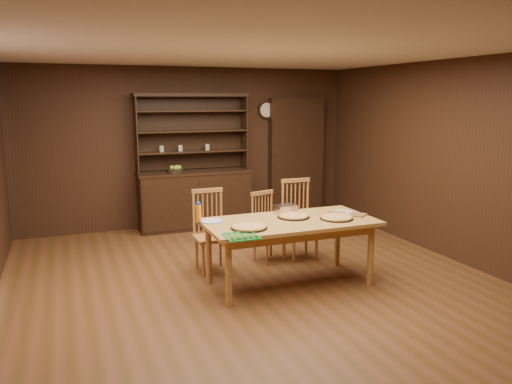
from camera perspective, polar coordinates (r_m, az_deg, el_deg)
name	(u,v)px	position (r m, az deg, el deg)	size (l,w,h in m)	color
floor	(256,284)	(5.82, -0.03, -10.47)	(6.00, 6.00, 0.00)	brown
room_shell	(256,147)	(5.45, -0.03, 5.19)	(6.00, 6.00, 6.00)	silver
china_hutch	(194,192)	(8.20, -7.05, 0.02)	(1.84, 0.52, 2.17)	black
doorway	(296,158)	(8.91, 4.59, 3.88)	(1.00, 0.18, 2.10)	black
wall_clock	(266,110)	(8.68, 1.20, 9.36)	(0.30, 0.05, 0.30)	black
dining_table	(289,227)	(5.64, 3.84, -4.02)	(1.92, 0.96, 0.75)	#B5813F
chair_left	(210,228)	(6.18, -5.28, -4.07)	(0.42, 0.40, 1.01)	#AB653A
chair_center	(266,224)	(6.53, 1.16, -3.71)	(0.46, 0.44, 0.91)	#AB653A
chair_right	(298,216)	(6.67, 4.84, -2.75)	(0.43, 0.41, 1.05)	#AB653A
pizza_left	(249,227)	(5.25, -0.81, -4.02)	(0.39, 0.39, 0.04)	black
pizza_right	(336,218)	(5.73, 9.18, -2.90)	(0.38, 0.38, 0.04)	black
pizza_center	(294,216)	(5.75, 4.31, -2.76)	(0.37, 0.37, 0.04)	black
cooling_rack	(241,236)	(4.95, -1.70, -5.06)	(0.31, 0.31, 0.01)	green
plate_left	(212,221)	(5.56, -5.06, -3.33)	(0.26, 0.26, 0.02)	silver
plate_right	(343,212)	(6.07, 9.87, -2.24)	(0.25, 0.25, 0.02)	silver
foil_dish	(286,209)	(5.97, 3.40, -1.94)	(0.24, 0.17, 0.10)	silver
juice_bottle	(198,213)	(5.57, -6.59, -2.35)	(0.06, 0.06, 0.22)	orange
pot_holder_a	(357,215)	(5.96, 11.42, -2.55)	(0.20, 0.20, 0.01)	red
pot_holder_b	(336,214)	(5.95, 9.14, -2.48)	(0.22, 0.22, 0.02)	red
fruit_bowl	(175,170)	(8.00, -9.19, 2.52)	(0.27, 0.27, 0.12)	black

